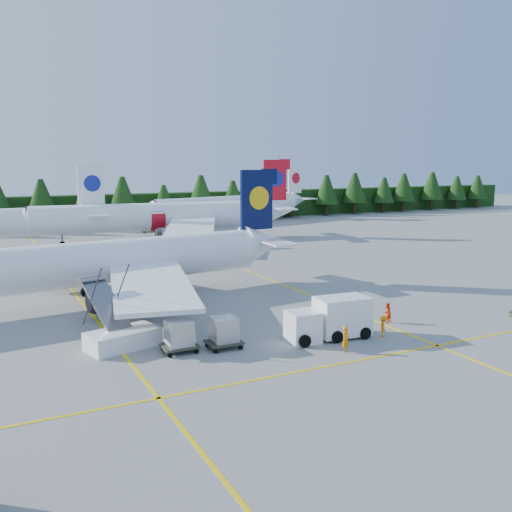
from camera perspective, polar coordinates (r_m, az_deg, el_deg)
name	(u,v)px	position (r m, az deg, el deg)	size (l,w,h in m)	color
ground	(318,334)	(42.93, 6.18, -7.77)	(320.00, 320.00, 0.00)	gray
taxi_stripe_a	(78,297)	(56.51, -17.41, -3.92)	(0.25, 120.00, 0.01)	yellow
taxi_stripe_b	(265,278)	(62.64, 0.95, -2.19)	(0.25, 120.00, 0.01)	yellow
taxi_stripe_cross	(368,359)	(38.28, 11.09, -10.06)	(80.00, 0.25, 0.01)	yellow
treeline_hedge	(97,210)	(118.95, -15.63, 4.48)	(220.00, 4.00, 6.00)	black
airliner_navy	(73,266)	(52.54, -17.83, -1.00)	(40.46, 33.12, 11.78)	white
airliner_red	(151,217)	(91.42, -10.42, 3.81)	(44.28, 36.30, 12.88)	white
airliner_far_right	(224,206)	(115.90, -3.22, 5.04)	(39.87, 12.64, 11.78)	white
airstairs	(120,333)	(40.77, -13.45, -7.53)	(5.28, 7.17, 4.32)	white
service_truck	(328,319)	(41.56, 7.26, -6.26)	(6.28, 2.67, 2.96)	white
uld_pair	(202,333)	(39.02, -5.44, -7.65)	(5.37, 2.41, 1.82)	#353C2B
crew_a	(346,339)	(39.05, 8.96, -8.23)	(0.65, 0.43, 1.78)	orange
crew_b	(387,313)	(46.59, 12.97, -5.55)	(0.78, 0.60, 1.60)	#FF3105
crew_c	(384,326)	(42.86, 12.63, -6.88)	(0.65, 0.44, 1.56)	orange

